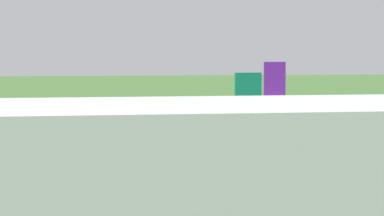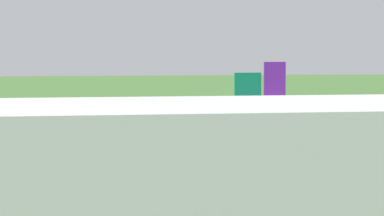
% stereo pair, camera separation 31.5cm
% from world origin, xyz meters
% --- Properties ---
extents(ground_plane, '(800.00, 800.00, 0.00)m').
position_xyz_m(ground_plane, '(0.00, 0.00, 0.00)').
color(ground_plane, '#3D662D').
extents(runway_asphalt, '(600.00, 30.29, 0.06)m').
position_xyz_m(runway_asphalt, '(0.00, 0.00, 0.03)').
color(runway_asphalt, '#47474C').
rests_on(runway_asphalt, ground).
extents(apron_concrete, '(440.00, 110.00, 0.05)m').
position_xyz_m(apron_concrete, '(0.00, 47.99, 0.03)').
color(apron_concrete, gray).
rests_on(apron_concrete, ground).
extents(grass_verge_foreground, '(600.00, 80.00, 0.04)m').
position_xyz_m(grass_verge_foreground, '(0.00, -30.38, 0.02)').
color(grass_verge_foreground, '#346B27').
rests_on(grass_verge_foreground, ground).
extents(airliner_main, '(54.05, 44.14, 15.88)m').
position_xyz_m(airliner_main, '(-8.02, -0.01, 4.35)').
color(airliner_main, white).
rests_on(airliner_main, ground).
extents(airliner_parked_mid, '(49.50, 40.49, 14.45)m').
position_xyz_m(airliner_parked_mid, '(8.57, 47.63, 3.95)').
color(airliner_parked_mid, white).
rests_on(airliner_parked_mid, ground).
extents(terminal_building, '(159.26, 22.20, 35.34)m').
position_xyz_m(terminal_building, '(19.09, 117.98, 7.09)').
color(terminal_building, silver).
rests_on(terminal_building, ground).
extents(service_truck_baggage, '(4.00, 6.22, 2.65)m').
position_xyz_m(service_truck_baggage, '(28.09, -4.95, 1.40)').
color(service_truck_baggage, silver).
rests_on(service_truck_baggage, ground).
extents(no_stopping_sign, '(0.60, 0.10, 2.36)m').
position_xyz_m(no_stopping_sign, '(21.75, -32.66, 1.41)').
color(no_stopping_sign, slate).
rests_on(no_stopping_sign, ground).
extents(traffic_cone_orange, '(0.40, 0.40, 0.55)m').
position_xyz_m(traffic_cone_orange, '(28.20, -32.62, 0.28)').
color(traffic_cone_orange, orange).
rests_on(traffic_cone_orange, ground).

